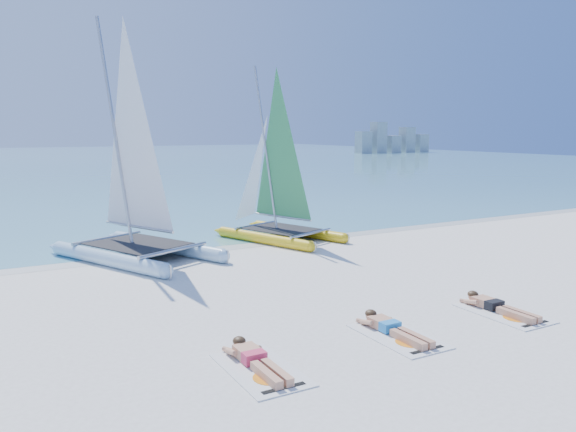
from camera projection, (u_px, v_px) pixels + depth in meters
name	position (u px, v px, depth m)	size (l,w,h in m)	color
ground	(295.00, 290.00, 13.11)	(140.00, 140.00, 0.00)	white
sea	(36.00, 161.00, 67.55)	(140.00, 115.00, 0.01)	#7CC5CE
wet_sand_strip	(210.00, 247.00, 17.86)	(140.00, 1.40, 0.01)	beige
distant_skyline	(391.00, 141.00, 92.16)	(14.00, 2.00, 5.00)	#9BA4AA
catamaran_blue	(133.00, 185.00, 16.03)	(4.48, 5.83, 7.18)	#A9CFDE
catamaran_yellow	(272.00, 183.00, 19.11)	(3.53, 4.90, 6.06)	yellow
towel_a	(261.00, 370.00, 8.74)	(1.00, 1.85, 0.02)	white
sunbather_a	(255.00, 359.00, 8.89)	(0.37, 1.73, 0.26)	tan
towel_b	(398.00, 336.00, 10.15)	(1.00, 1.85, 0.02)	white
sunbather_b	(391.00, 327.00, 10.30)	(0.37, 1.73, 0.26)	tan
towel_c	(503.00, 313.00, 11.41)	(1.00, 1.85, 0.02)	white
sunbather_c	(496.00, 306.00, 11.56)	(0.37, 1.73, 0.26)	tan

